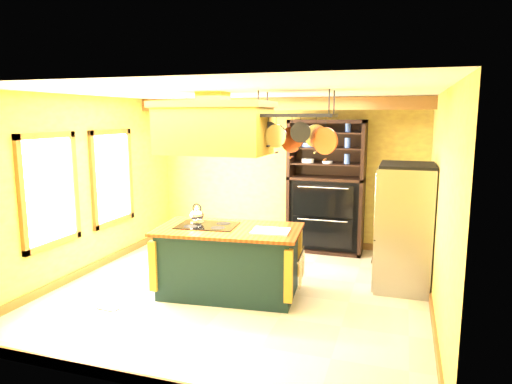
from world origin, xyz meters
The scene contains 15 objects.
floor centered at (0.00, 0.00, 0.00)m, with size 5.00×5.00×0.00m, color beige.
ceiling centered at (0.00, 0.00, 2.70)m, with size 5.00×5.00×0.00m, color white.
wall_back centered at (0.00, 2.50, 1.35)m, with size 5.00×0.02×2.70m, color #E6CD54.
wall_front centered at (0.00, -2.50, 1.35)m, with size 5.00×0.02×2.70m, color #E6CD54.
wall_left centered at (-2.50, 0.00, 1.35)m, with size 0.02×5.00×2.70m, color #E6CD54.
wall_right centered at (2.50, 0.00, 1.35)m, with size 0.02×5.00×2.70m, color #E6CD54.
ceiling_beam centered at (0.00, 1.70, 2.59)m, with size 5.00×0.15×0.20m, color brown.
window_near centered at (-2.47, -0.80, 1.40)m, with size 0.06×1.06×1.56m.
window_far centered at (-2.47, 0.60, 1.40)m, with size 0.06×1.06×1.56m.
kitchen_island centered at (-0.11, -0.21, 0.47)m, with size 2.01×1.25×1.11m.
range_hood centered at (-0.31, -0.21, 2.26)m, with size 1.50×0.85×0.80m.
pot_rack centered at (0.80, -0.21, 2.28)m, with size 1.04×0.47×0.76m.
refrigerator centered at (2.11, 0.77, 0.83)m, with size 0.74×0.88×1.72m.
hutch centered at (0.79, 2.25, 0.90)m, with size 1.32×0.60×2.33m.
floor_register centered at (-1.37, -1.16, 0.01)m, with size 0.28×0.12×0.01m, color black.
Camera 1 is at (2.07, -5.72, 2.39)m, focal length 32.00 mm.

